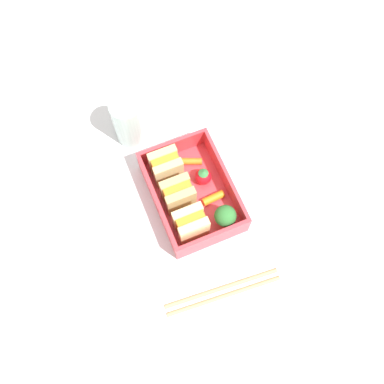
{
  "coord_description": "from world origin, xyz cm",
  "views": [
    {
      "loc": [
        -23.54,
        9.8,
        67.52
      ],
      "look_at": [
        0.0,
        0.0,
        2.7
      ],
      "focal_mm": 40.0,
      "sensor_mm": 36.0,
      "label": 1
    }
  ],
  "objects": [
    {
      "name": "drinking_glass",
      "position": [
        15.1,
        5.31,
        4.94
      ],
      "size": [
        5.18,
        5.18,
        9.87
      ],
      "primitive_type": "cylinder",
      "color": "silver",
      "rests_on": "ground_plane"
    },
    {
      "name": "broccoli_floret",
      "position": [
        -6.25,
        -3.03,
        4.1
      ],
      "size": [
        3.51,
        3.51,
        4.76
      ],
      "color": "#91C664",
      "rests_on": "bento_tray"
    },
    {
      "name": "sandwich_center",
      "position": [
        5.3,
        2.41,
        4.05
      ],
      "size": [
        3.89,
        4.82,
        5.7
      ],
      "color": "#D3BA7F",
      "rests_on": "bento_tray"
    },
    {
      "name": "carrot_stick_left",
      "position": [
        5.62,
        -2.11,
        1.77
      ],
      "size": [
        2.54,
        3.95,
        1.14
      ],
      "primitive_type": "cylinder",
      "rotation": [
        1.57,
        0.0,
        2.74
      ],
      "color": "orange",
      "rests_on": "bento_tray"
    },
    {
      "name": "ground_plane",
      "position": [
        0.0,
        0.0,
        -1.0
      ],
      "size": [
        120.0,
        120.0,
        2.0
      ],
      "primitive_type": "cube",
      "color": "silver"
    },
    {
      "name": "strawberry_far_left",
      "position": [
        1.86,
        -2.79,
        2.71
      ],
      "size": [
        2.78,
        2.78,
        3.38
      ],
      "color": "red",
      "rests_on": "bento_tray"
    },
    {
      "name": "carrot_stick_far_left",
      "position": [
        -2.0,
        -2.97,
        1.84
      ],
      "size": [
        1.52,
        3.76,
        1.29
      ],
      "primitive_type": "cylinder",
      "rotation": [
        1.57,
        0.0,
        0.07
      ],
      "color": "orange",
      "rests_on": "bento_tray"
    },
    {
      "name": "bento_tray",
      "position": [
        0.0,
        0.0,
        0.6
      ],
      "size": [
        17.69,
        12.52,
        1.2
      ],
      "primitive_type": "cube",
      "color": "#E23A44",
      "rests_on": "ground_plane"
    },
    {
      "name": "sandwich_center_left",
      "position": [
        0.0,
        2.41,
        4.05
      ],
      "size": [
        3.89,
        4.82,
        5.7
      ],
      "color": "tan",
      "rests_on": "bento_tray"
    },
    {
      "name": "sandwich_left",
      "position": [
        -5.3,
        2.41,
        4.05
      ],
      "size": [
        3.89,
        4.82,
        5.7
      ],
      "color": "beige",
      "rests_on": "bento_tray"
    },
    {
      "name": "bento_rim",
      "position": [
        0.0,
        0.0,
        3.24
      ],
      "size": [
        17.69,
        12.52,
        4.08
      ],
      "color": "#E23A44",
      "rests_on": "bento_tray"
    },
    {
      "name": "chopstick_pair",
      "position": [
        -16.32,
        1.61,
        0.35
      ],
      "size": [
        3.46,
        18.6,
        0.7
      ],
      "color": "tan",
      "rests_on": "ground_plane"
    }
  ]
}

